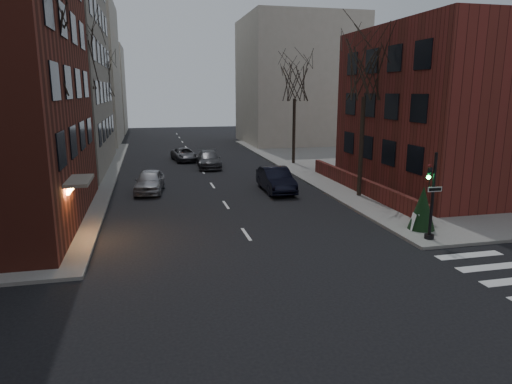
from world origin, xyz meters
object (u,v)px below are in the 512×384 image
Objects in this scene: parked_sedan at (276,180)px; evergreen_shrub at (423,208)px; sandwich_board at (415,221)px; tree_left_a at (42,53)px; car_lane_far at (184,154)px; tree_left_b at (80,60)px; streetlamp_far at (111,116)px; streetlamp_near at (87,132)px; car_lane_silver at (150,181)px; tree_left_c at (100,78)px; car_lane_gray at (209,159)px; tree_right_a at (365,71)px; tree_right_b at (295,82)px; traffic_signal at (431,202)px.

evergreen_shrub is at bearing -66.20° from parked_sedan.
sandwich_board is 0.75m from evergreen_shrub.
car_lane_far is at bearing 71.11° from tree_left_a.
tree_left_b is 16.68m from streetlamp_far.
streetlamp_near is 1.41× the size of car_lane_silver.
sandwich_board is (16.94, -29.60, -7.46)m from tree_left_c.
parked_sedan is at bearing 113.05° from evergreen_shrub.
car_lane_gray is (5.28, 9.28, -0.03)m from car_lane_silver.
car_lane_silver is 0.88× the size of car_lane_gray.
tree_right_a is at bearing -70.00° from car_lane_far.
tree_left_c is 18.40m from streetlamp_near.
tree_left_b is 1.72× the size of streetlamp_far.
tree_right_a is at bearing 12.80° from tree_left_a.
streetlamp_near is 20.37m from sandwich_board.
car_lane_silver is 5.36× the size of sandwich_board.
tree_right_a reaches higher than evergreen_shrub.
tree_right_b is (17.60, 18.00, -0.88)m from tree_left_a.
tree_right_b reaches higher than streetlamp_near.
car_lane_silver is 17.92m from evergreen_shrub.
parked_sedan is 16.46m from car_lane_far.
streetlamp_far reaches higher than car_lane_far.
parked_sedan is (-3.94, 12.00, -1.08)m from traffic_signal.
tree_right_a is 11.68× the size of sandwich_board.
tree_right_a is 10.67m from sandwich_board.
car_lane_far is (7.76, -3.33, -7.40)m from tree_left_c.
car_lane_gray is (9.00, -9.94, -3.51)m from streetlamp_far.
streetlamp_far is 2.92× the size of evergreen_shrub.
parked_sedan is at bearing -4.47° from car_lane_silver.
sandwich_board is (-0.66, -7.60, -7.46)m from tree_right_a.
traffic_signal is at bearing -63.94° from streetlamp_far.
traffic_signal is 0.79× the size of car_lane_gray.
tree_left_a is 1.06× the size of tree_right_a.
traffic_signal is at bearing -16.65° from tree_left_a.
streetlamp_near is at bearing -160.88° from car_lane_silver.
car_lane_gray reaches higher than car_lane_far.
tree_left_b reaches higher than tree_right_b.
streetlamp_near is 1.39× the size of car_lane_far.
tree_left_a is at bearing -91.23° from streetlamp_far.
traffic_signal is 24.17m from car_lane_gray.
tree_right_b is at bearing 18.82° from tree_left_b.
tree_right_b is at bearing -30.47° from streetlamp_far.
tree_left_c is 28.17m from tree_right_a.
traffic_signal is 0.37× the size of tree_left_b.
tree_right_b is 4.27× the size of evergreen_shrub.
tree_right_a is 17.87m from streetlamp_near.
sandwich_board is (7.34, -21.66, -0.16)m from car_lane_gray.
tree_left_a is 4.77× the size of evergreen_shrub.
tree_left_a is 1.63× the size of streetlamp_near.
car_lane_far is at bearing -36.66° from streetlamp_far.
streetlamp_far is at bearing 149.53° from tree_right_b.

